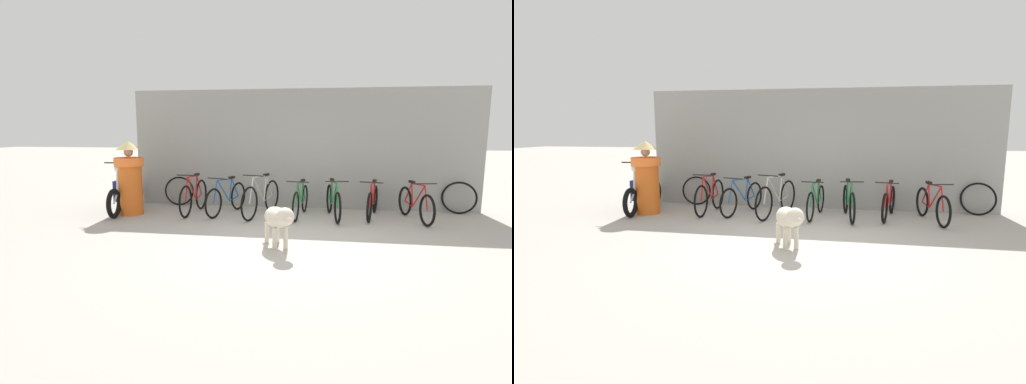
% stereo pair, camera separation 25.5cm
% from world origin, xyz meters
% --- Properties ---
extents(ground_plane, '(60.00, 60.00, 0.00)m').
position_xyz_m(ground_plane, '(0.00, 0.00, 0.00)').
color(ground_plane, '#ADA89E').
extents(shop_wall_back, '(7.99, 0.20, 2.75)m').
position_xyz_m(shop_wall_back, '(0.00, 3.12, 1.37)').
color(shop_wall_back, gray).
rests_on(shop_wall_back, ground).
extents(bicycle_0, '(0.46, 1.64, 0.89)m').
position_xyz_m(bicycle_0, '(-2.26, 2.03, 0.37)').
color(bicycle_0, black).
rests_on(bicycle_0, ground).
extents(bicycle_1, '(0.61, 1.62, 0.83)m').
position_xyz_m(bicycle_1, '(-1.54, 2.09, 0.34)').
color(bicycle_1, black).
rests_on(bicycle_1, ground).
extents(bicycle_2, '(0.63, 1.72, 0.92)m').
position_xyz_m(bicycle_2, '(-0.76, 1.99, 0.38)').
color(bicycle_2, black).
rests_on(bicycle_2, ground).
extents(bicycle_3, '(0.46, 1.60, 0.80)m').
position_xyz_m(bicycle_3, '(0.07, 2.06, 0.33)').
color(bicycle_3, black).
rests_on(bicycle_3, ground).
extents(bicycle_4, '(0.46, 1.67, 0.83)m').
position_xyz_m(bicycle_4, '(0.75, 2.05, 0.34)').
color(bicycle_4, black).
rests_on(bicycle_4, ground).
extents(bicycle_5, '(0.52, 1.60, 0.80)m').
position_xyz_m(bicycle_5, '(1.57, 2.23, 0.33)').
color(bicycle_5, black).
rests_on(bicycle_5, ground).
extents(bicycle_6, '(0.49, 1.62, 0.82)m').
position_xyz_m(bicycle_6, '(2.39, 2.07, 0.33)').
color(bicycle_6, black).
rests_on(bicycle_6, ground).
extents(motorcycle, '(0.58, 2.00, 1.15)m').
position_xyz_m(motorcycle, '(-3.81, 1.95, 0.46)').
color(motorcycle, black).
rests_on(motorcycle, ground).
extents(stray_dog, '(0.64, 1.05, 0.70)m').
position_xyz_m(stray_dog, '(-0.17, -0.23, 0.46)').
color(stray_dog, beige).
rests_on(stray_dog, ground).
extents(person_in_robes, '(0.79, 0.79, 1.59)m').
position_xyz_m(person_in_robes, '(-3.60, 1.73, 0.80)').
color(person_in_robes, orange).
rests_on(person_in_robes, ground).
extents(spare_tire_left, '(0.70, 0.15, 0.70)m').
position_xyz_m(spare_tire_left, '(-2.90, 2.86, 0.35)').
color(spare_tire_left, black).
rests_on(spare_tire_left, ground).
extents(spare_tire_right, '(0.68, 0.30, 0.72)m').
position_xyz_m(spare_tire_right, '(3.47, 2.86, 0.36)').
color(spare_tire_right, black).
rests_on(spare_tire_right, ground).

